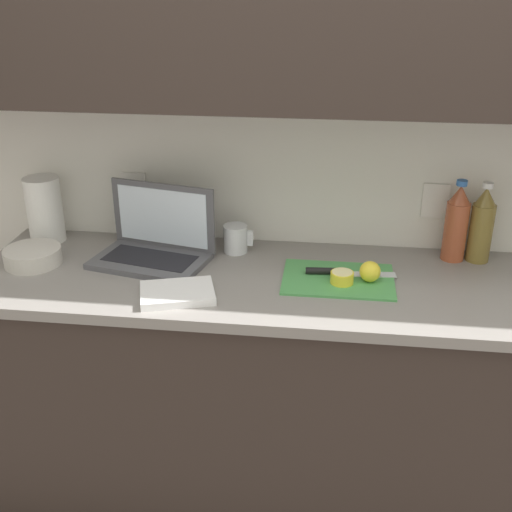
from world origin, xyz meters
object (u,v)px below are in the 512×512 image
Objects in this scene: cutting_board at (338,279)px; lemon_whole_beside at (370,272)px; laptop at (155,243)px; lemon_half_cut at (342,277)px; bowl_white at (33,256)px; knife at (335,272)px; measuring_cup at (236,239)px; bottle_oil_tall at (456,224)px; paper_towel_roll at (45,210)px; bottle_green_soda at (482,225)px.

cutting_board is 5.31× the size of lemon_whole_beside.
laptop is 0.72m from lemon_whole_beside.
lemon_half_cut is 0.38× the size of bowl_white.
knife is 0.38m from measuring_cup.
knife reaches higher than cutting_board.
bottle_oil_tall reaches higher than knife.
bowl_white is at bearing -164.38° from measuring_cup.
bottle_oil_tall is (1.00, 0.12, 0.07)m from laptop.
measuring_cup reaches higher than lemon_whole_beside.
lemon_half_cut is 0.70× the size of measuring_cup.
lemon_half_cut is at bearing -73.58° from knife.
lemon_whole_beside is (0.10, -0.01, 0.04)m from cutting_board.
lemon_half_cut is at bearing -70.56° from cutting_board.
measuring_cup is (-0.36, 0.18, 0.04)m from cutting_board.
lemon_whole_beside is 1.17m from paper_towel_roll.
lemon_whole_beside reaches higher than bowl_white.
bottle_green_soda reaches higher than paper_towel_roll.
lemon_whole_beside reaches higher than knife.
paper_towel_roll is (-1.43, -0.02, -0.01)m from bottle_oil_tall.
paper_towel_roll is at bearing 169.58° from lemon_whole_beside.
cutting_board is 1.49× the size of paper_towel_roll.
cutting_board is (0.62, -0.09, -0.06)m from laptop.
measuring_cup is at bearing 149.85° from lemon_half_cut.
bottle_oil_tall is (0.29, 0.23, 0.09)m from lemon_whole_beside.
lemon_whole_beside is 0.44m from bottle_green_soda.
lemon_half_cut is 0.26× the size of bottle_oil_tall.
lemon_half_cut is at bearing -151.51° from bottle_green_soda.
paper_towel_roll is (-0.43, 0.11, 0.06)m from laptop.
cutting_board is 1.26× the size of bottle_oil_tall.
lemon_half_cut is (0.02, -0.06, 0.01)m from knife.
bottle_oil_tall is at bearing 2.51° from measuring_cup.
measuring_cup reaches higher than lemon_half_cut.
bowl_white is (-1.02, -0.00, 0.02)m from cutting_board.
knife is 1.23× the size of paper_towel_roll.
laptop is 1.76× the size of paper_towel_roll.
cutting_board is at bearing 109.44° from lemon_half_cut.
laptop reaches higher than cutting_board.
laptop reaches higher than lemon_whole_beside.
laptop is at bearing 171.70° from cutting_board.
measuring_cup is at bearing 15.62° from bowl_white.
bowl_white is at bearing -80.16° from paper_towel_roll.
bottle_oil_tall reaches higher than laptop.
lemon_half_cut is at bearing -146.48° from bottle_oil_tall.
paper_towel_roll is (-1.52, -0.02, -0.01)m from bottle_green_soda.
cutting_board is 1.28× the size of bottle_green_soda.
cutting_board is 3.40× the size of measuring_cup.
measuring_cup is at bearing -177.74° from bottle_green_soda.
cutting_board is at bearing -71.69° from knife.
knife is 1.05× the size of bottle_green_soda.
bowl_white is 0.80× the size of paper_towel_roll.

